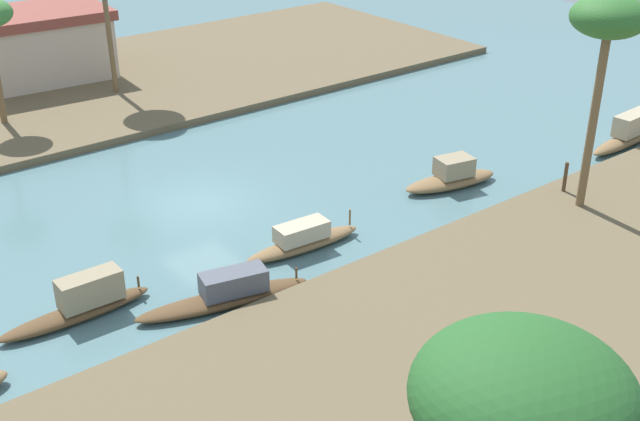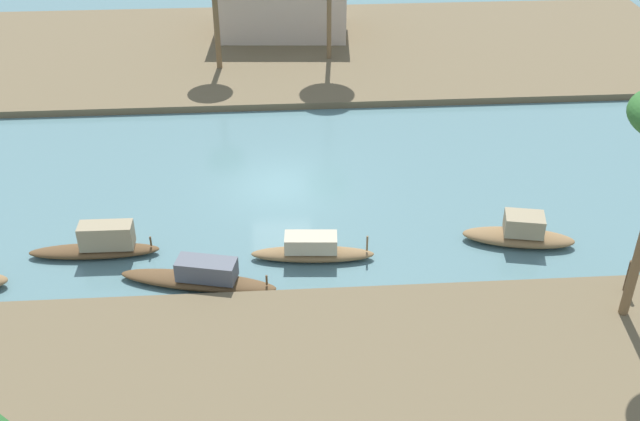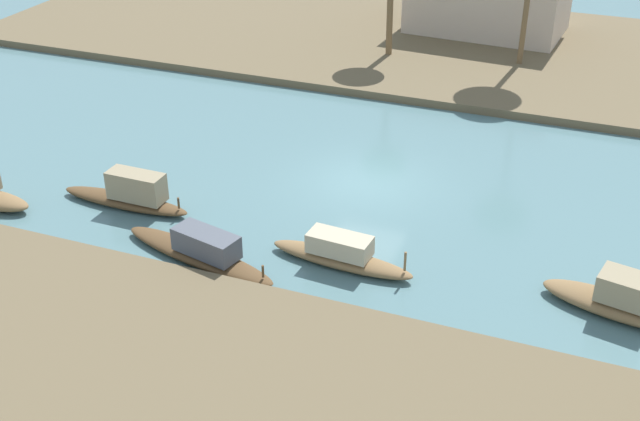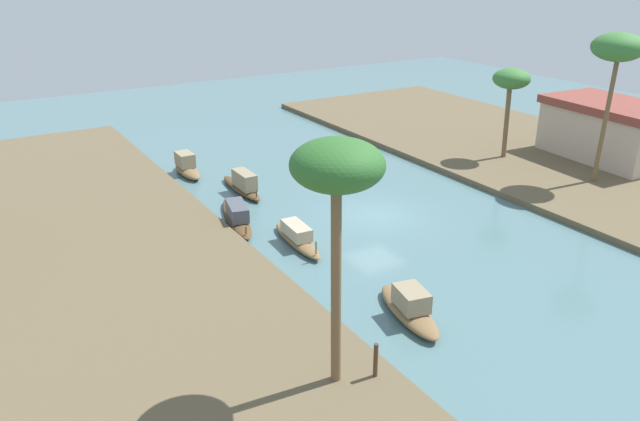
% 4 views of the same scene
% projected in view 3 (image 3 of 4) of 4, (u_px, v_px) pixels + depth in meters
% --- Properties ---
extents(river_water, '(76.74, 76.74, 0.00)m').
position_uv_depth(river_water, '(366.00, 182.00, 27.58)').
color(river_water, slate).
rests_on(river_water, ground).
extents(riverbank_right, '(47.21, 15.16, 0.34)m').
position_uv_depth(riverbank_right, '(463.00, 48.00, 39.46)').
color(riverbank_right, brown).
rests_on(riverbank_right, ground).
extents(sampan_with_tall_canopy, '(5.40, 2.16, 1.05)m').
position_uv_depth(sampan_with_tall_canopy, '(201.00, 251.00, 23.12)').
color(sampan_with_tall_canopy, brown).
rests_on(sampan_with_tall_canopy, river_water).
extents(sampan_open_hull, '(4.33, 1.16, 0.97)m').
position_uv_depth(sampan_open_hull, '(341.00, 254.00, 22.97)').
color(sampan_open_hull, brown).
rests_on(sampan_open_hull, river_water).
extents(sampan_upstream_small, '(4.54, 0.92, 1.27)m').
position_uv_depth(sampan_upstream_small, '(130.00, 194.00, 25.84)').
color(sampan_upstream_small, brown).
rests_on(sampan_upstream_small, river_water).
extents(sampan_foreground, '(4.11, 1.93, 1.19)m').
position_uv_depth(sampan_foreground, '(620.00, 301.00, 20.95)').
color(sampan_foreground, brown).
rests_on(sampan_foreground, river_water).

